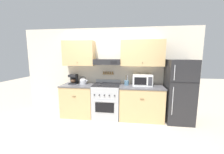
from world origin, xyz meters
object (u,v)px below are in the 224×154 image
at_px(coffee_maker, 74,79).
at_px(utensil_crock, 127,83).
at_px(tea_kettle, 83,81).
at_px(microwave, 142,80).
at_px(stove_range, 107,101).
at_px(refrigerator, 179,91).

xyz_separation_m(coffee_maker, utensil_crock, (1.58, -0.03, -0.07)).
distance_m(tea_kettle, utensil_crock, 1.27).
distance_m(tea_kettle, coffee_maker, 0.31).
xyz_separation_m(microwave, utensil_crock, (-0.43, -0.02, -0.08)).
relative_size(microwave, utensil_crock, 1.82).
bearing_deg(utensil_crock, microwave, 2.36).
height_order(stove_range, tea_kettle, tea_kettle).
bearing_deg(stove_range, utensil_crock, 10.71).
distance_m(refrigerator, tea_kettle, 2.66).
height_order(stove_range, coffee_maker, coffee_maker).
xyz_separation_m(stove_range, utensil_crock, (0.56, 0.11, 0.52)).
distance_m(refrigerator, microwave, 0.99).
relative_size(refrigerator, microwave, 3.09).
distance_m(stove_range, refrigerator, 1.97).
xyz_separation_m(tea_kettle, coffee_maker, (-0.31, 0.03, 0.05)).
height_order(tea_kettle, coffee_maker, coffee_maker).
bearing_deg(microwave, coffee_maker, 179.77).
distance_m(coffee_maker, microwave, 2.01).
distance_m(refrigerator, utensil_crock, 1.39).
bearing_deg(stove_range, microwave, 7.10).
bearing_deg(tea_kettle, stove_range, -8.43).
height_order(stove_range, refrigerator, refrigerator).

